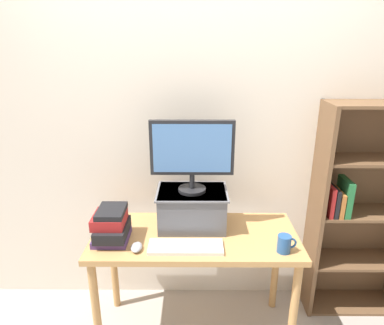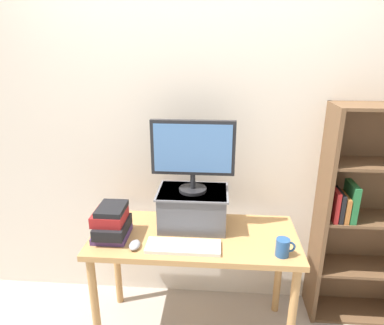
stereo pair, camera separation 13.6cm
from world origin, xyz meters
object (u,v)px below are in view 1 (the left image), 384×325
object	(u,v)px
riser_box	(192,207)
book_stack	(111,226)
computer_monitor	(192,152)
coffee_mug	(285,244)
computer_mouse	(137,247)
bookshelf_unit	(361,210)
desk	(195,248)
keyboard	(186,247)

from	to	relation	value
riser_box	book_stack	bearing A→B (deg)	-159.68
computer_monitor	coffee_mug	distance (m)	0.76
riser_box	computer_mouse	xyz separation A→B (m)	(-0.32, -0.29, -0.11)
bookshelf_unit	computer_monitor	world-z (taller)	bookshelf_unit
desk	book_stack	distance (m)	0.54
computer_monitor	book_stack	xyz separation A→B (m)	(-0.49, -0.18, -0.41)
book_stack	computer_mouse	bearing A→B (deg)	-33.01
keyboard	book_stack	world-z (taller)	book_stack
coffee_mug	computer_mouse	bearing A→B (deg)	179.19
desk	bookshelf_unit	bearing A→B (deg)	13.89
computer_monitor	keyboard	distance (m)	0.57
computer_monitor	desk	bearing A→B (deg)	-80.81
computer_monitor	book_stack	world-z (taller)	computer_monitor
computer_monitor	book_stack	size ratio (longest dim) A/B	2.03
desk	computer_mouse	bearing A→B (deg)	-152.76
keyboard	coffee_mug	distance (m)	0.57
desk	computer_mouse	xyz separation A→B (m)	(-0.34, -0.17, 0.12)
bookshelf_unit	riser_box	size ratio (longest dim) A/B	3.44
desk	coffee_mug	size ratio (longest dim) A/B	11.62
keyboard	coffee_mug	bearing A→B (deg)	-2.77
bookshelf_unit	computer_mouse	xyz separation A→B (m)	(-1.51, -0.46, -0.00)
riser_box	computer_monitor	bearing A→B (deg)	-90.00
bookshelf_unit	book_stack	world-z (taller)	bookshelf_unit
bookshelf_unit	computer_monitor	xyz separation A→B (m)	(-1.19, -0.18, 0.49)
keyboard	coffee_mug	xyz separation A→B (m)	(0.57, -0.03, 0.04)
riser_box	computer_monitor	distance (m)	0.38
computer_mouse	book_stack	xyz separation A→B (m)	(-0.17, 0.11, 0.08)
computer_monitor	keyboard	world-z (taller)	computer_monitor
riser_box	coffee_mug	size ratio (longest dim) A/B	4.06
bookshelf_unit	keyboard	distance (m)	1.30
riser_box	computer_mouse	distance (m)	0.44
keyboard	coffee_mug	world-z (taller)	coffee_mug
riser_box	computer_monitor	size ratio (longest dim) A/B	0.88
computer_mouse	coffee_mug	distance (m)	0.85
computer_monitor	bookshelf_unit	bearing A→B (deg)	8.50
coffee_mug	book_stack	bearing A→B (deg)	173.30
keyboard	computer_mouse	size ratio (longest dim) A/B	4.19
desk	computer_mouse	distance (m)	0.40
computer_monitor	keyboard	xyz separation A→B (m)	(-0.04, -0.27, -0.50)
desk	computer_monitor	bearing A→B (deg)	99.19
bookshelf_unit	computer_mouse	world-z (taller)	bookshelf_unit
keyboard	book_stack	distance (m)	0.47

